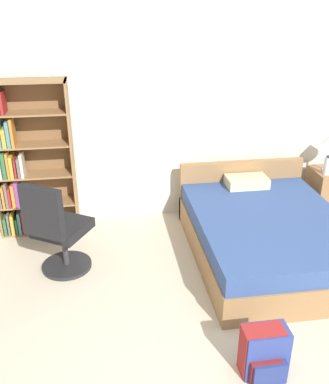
{
  "coord_description": "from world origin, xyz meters",
  "views": [
    {
      "loc": [
        -1.09,
        -1.83,
        2.64
      ],
      "look_at": [
        -0.51,
        1.98,
        0.87
      ],
      "focal_mm": 40.0,
      "sensor_mm": 36.0,
      "label": 1
    }
  ],
  "objects": [
    {
      "name": "backpack_blue",
      "position": [
        0.02,
        0.45,
        0.19
      ],
      "size": [
        0.34,
        0.27,
        0.4
      ],
      "color": "navy",
      "rests_on": "ground_plane"
    },
    {
      "name": "backpack_red",
      "position": [
        0.0,
        0.45,
        0.2
      ],
      "size": [
        0.31,
        0.22,
        0.41
      ],
      "color": "maroon",
      "rests_on": "ground_plane"
    },
    {
      "name": "bed",
      "position": [
        0.62,
        2.04,
        0.26
      ],
      "size": [
        1.58,
        2.09,
        0.76
      ],
      "color": "olive",
      "rests_on": "ground_plane"
    },
    {
      "name": "bookshelf",
      "position": [
        -2.02,
        2.97,
        0.89
      ],
      "size": [
        0.91,
        0.32,
        1.83
      ],
      "color": "olive",
      "rests_on": "ground_plane"
    },
    {
      "name": "office_chair",
      "position": [
        -1.6,
        2.02,
        0.49
      ],
      "size": [
        0.68,
        0.72,
        1.05
      ],
      "color": "#232326",
      "rests_on": "ground_plane"
    },
    {
      "name": "water_bottle",
      "position": [
        1.64,
        2.76,
        0.73
      ],
      "size": [
        0.08,
        0.08,
        0.25
      ],
      "color": "silver",
      "rests_on": "nightstand"
    },
    {
      "name": "nightstand",
      "position": [
        1.76,
        2.88,
        0.31
      ],
      "size": [
        0.41,
        0.49,
        0.61
      ],
      "color": "olive",
      "rests_on": "ground_plane"
    },
    {
      "name": "wall_back",
      "position": [
        0.0,
        3.23,
        1.3
      ],
      "size": [
        9.0,
        0.06,
        2.6
      ],
      "color": "silver",
      "rests_on": "ground_plane"
    }
  ]
}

